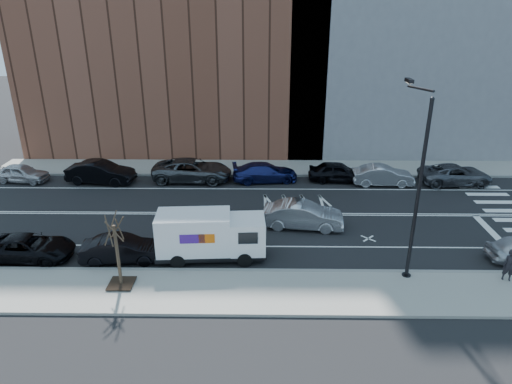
{
  "coord_description": "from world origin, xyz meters",
  "views": [
    {
      "loc": [
        -0.26,
        -26.92,
        12.74
      ],
      "look_at": [
        -0.61,
        0.35,
        1.4
      ],
      "focal_mm": 32.0,
      "sensor_mm": 36.0,
      "label": 1
    }
  ],
  "objects_px": {
    "fedex_van": "(210,235)",
    "far_parked_b": "(101,172)",
    "far_parked_a": "(21,173)",
    "pedestrian": "(510,265)",
    "driving_sedan": "(303,215)"
  },
  "relations": [
    {
      "from": "fedex_van",
      "to": "pedestrian",
      "type": "xyz_separation_m",
      "value": [
        14.78,
        -2.13,
        -0.41
      ]
    },
    {
      "from": "fedex_van",
      "to": "driving_sedan",
      "type": "relative_size",
      "value": 1.21
    },
    {
      "from": "far_parked_a",
      "to": "driving_sedan",
      "type": "bearing_deg",
      "value": -103.01
    },
    {
      "from": "fedex_van",
      "to": "far_parked_b",
      "type": "bearing_deg",
      "value": 127.1
    },
    {
      "from": "driving_sedan",
      "to": "pedestrian",
      "type": "relative_size",
      "value": 2.96
    },
    {
      "from": "fedex_van",
      "to": "driving_sedan",
      "type": "bearing_deg",
      "value": 31.92
    },
    {
      "from": "far_parked_a",
      "to": "far_parked_b",
      "type": "xyz_separation_m",
      "value": [
        6.17,
        -0.14,
        0.15
      ]
    },
    {
      "from": "far_parked_b",
      "to": "pedestrian",
      "type": "relative_size",
      "value": 3.09
    },
    {
      "from": "far_parked_b",
      "to": "pedestrian",
      "type": "height_order",
      "value": "pedestrian"
    },
    {
      "from": "fedex_van",
      "to": "driving_sedan",
      "type": "distance_m",
      "value": 6.48
    },
    {
      "from": "far_parked_a",
      "to": "far_parked_b",
      "type": "distance_m",
      "value": 6.17
    },
    {
      "from": "far_parked_a",
      "to": "far_parked_b",
      "type": "height_order",
      "value": "far_parked_b"
    },
    {
      "from": "far_parked_a",
      "to": "pedestrian",
      "type": "bearing_deg",
      "value": -107.07
    },
    {
      "from": "fedex_van",
      "to": "far_parked_a",
      "type": "bearing_deg",
      "value": 140.87
    },
    {
      "from": "pedestrian",
      "to": "far_parked_b",
      "type": "bearing_deg",
      "value": 169.71
    }
  ]
}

